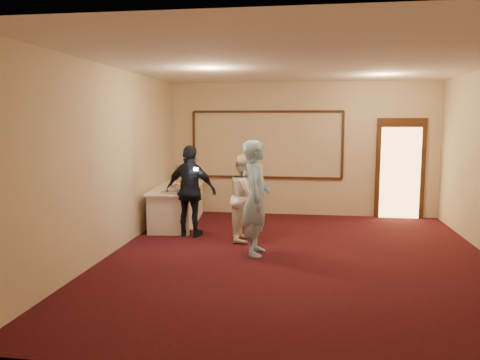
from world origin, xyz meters
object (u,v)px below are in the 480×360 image
tart (182,187)px  woman (246,197)px  guest (191,191)px  plate_stack_b (191,182)px  pavlova_tray (173,190)px  cupcake_stand (177,175)px  man (256,198)px  buffet_table (178,205)px  plate_stack_a (172,183)px

tart → woman: (1.45, -0.97, -0.02)m
guest → plate_stack_b: bearing=-62.8°
pavlova_tray → tart: size_ratio=1.70×
woman → guest: size_ratio=0.91×
cupcake_stand → tart: bearing=-69.7°
man → woman: 0.94m
tart → woman: size_ratio=0.18×
plate_stack_b → tart: bearing=-98.2°
woman → guest: guest is taller
buffet_table → man: bearing=-47.6°
pavlova_tray → man: man is taller
buffet_table → cupcake_stand: bearing=105.9°
buffet_table → man: (1.89, -2.06, 0.53)m
tart → man: bearing=-46.8°
woman → guest: bearing=84.0°
plate_stack_a → tart: 0.32m
guest → pavlova_tray: bearing=-10.6°
man → woman: bearing=18.7°
plate_stack_b → tart: (-0.07, -0.47, -0.05)m
buffet_table → plate_stack_b: size_ratio=12.48×
pavlova_tray → woman: woman is taller
pavlova_tray → plate_stack_b: bearing=87.3°
pavlova_tray → guest: guest is taller
buffet_table → tart: (0.15, -0.21, 0.41)m
plate_stack_a → tart: (0.25, -0.19, -0.05)m
tart → woman: bearing=-33.7°
cupcake_stand → tart: (0.40, -1.07, -0.12)m
pavlova_tray → tart: 0.67m
buffet_table → plate_stack_a: 0.47m
cupcake_stand → tart: size_ratio=1.46×
pavlova_tray → woman: bearing=-11.6°
pavlova_tray → cupcake_stand: bearing=103.3°
plate_stack_a → plate_stack_b: plate_stack_b is taller
plate_stack_b → man: man is taller
cupcake_stand → guest: (0.80, -1.91, -0.07)m
pavlova_tray → man: 2.08m
plate_stack_a → plate_stack_b: 0.42m
plate_stack_a → cupcake_stand: bearing=99.6°
tart → man: 2.54m
plate_stack_b → woman: size_ratio=0.12×
woman → tart: bearing=57.2°
cupcake_stand → woman: woman is taller
cupcake_stand → guest: size_ratio=0.25×
woman → man: bearing=-161.4°
plate_stack_b → cupcake_stand: bearing=128.0°
plate_stack_b → guest: (0.34, -1.31, 0.00)m
guest → buffet_table: bearing=-49.3°
woman → guest: (-1.04, 0.13, 0.07)m
plate_stack_a → tart: size_ratio=0.63×
buffet_table → tart: size_ratio=8.31×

